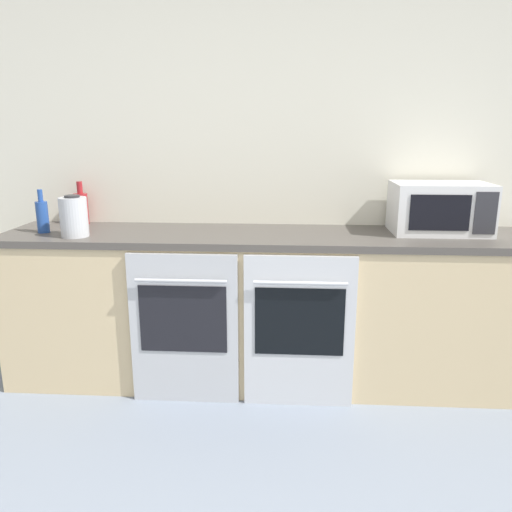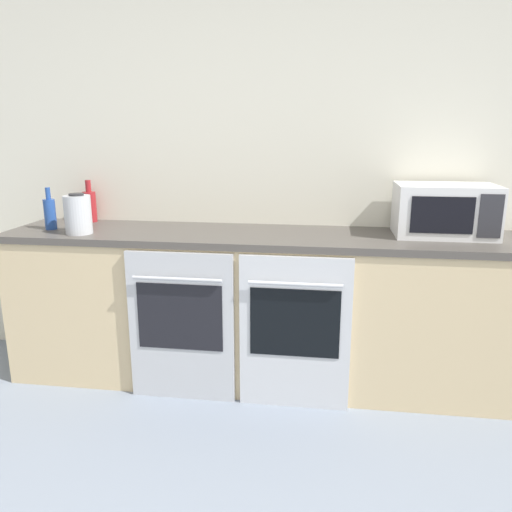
{
  "view_description": "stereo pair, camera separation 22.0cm",
  "coord_description": "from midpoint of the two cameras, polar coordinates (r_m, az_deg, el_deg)",
  "views": [
    {
      "loc": [
        0.12,
        -0.68,
        1.5
      ],
      "look_at": [
        -0.06,
        2.15,
        0.78
      ],
      "focal_mm": 35.0,
      "sensor_mm": 36.0,
      "label": 1
    },
    {
      "loc": [
        0.34,
        -0.66,
        1.5
      ],
      "look_at": [
        -0.06,
        2.15,
        0.78
      ],
      "focal_mm": 35.0,
      "sensor_mm": 36.0,
      "label": 2
    }
  ],
  "objects": [
    {
      "name": "microwave",
      "position": [
        3.03,
        18.33,
        5.21
      ],
      "size": [
        0.54,
        0.35,
        0.29
      ],
      "color": "silver",
      "rests_on": "counter_back"
    },
    {
      "name": "counter_back",
      "position": [
        3.01,
        -0.93,
        -5.93
      ],
      "size": [
        3.08,
        0.61,
        0.91
      ],
      "color": "#D1B789",
      "rests_on": "ground_plane"
    },
    {
      "name": "kettle",
      "position": [
        3.0,
        -22.11,
        4.16
      ],
      "size": [
        0.15,
        0.15,
        0.23
      ],
      "color": "#B7BABF",
      "rests_on": "counter_back"
    },
    {
      "name": "bottle_blue",
      "position": [
        3.19,
        -25.08,
        4.18
      ],
      "size": [
        0.07,
        0.07,
        0.25
      ],
      "color": "#234793",
      "rests_on": "counter_back"
    },
    {
      "name": "bottle_red",
      "position": [
        3.38,
        -21.13,
        5.18
      ],
      "size": [
        0.08,
        0.08,
        0.27
      ],
      "color": "maroon",
      "rests_on": "counter_back"
    },
    {
      "name": "oven_right",
      "position": [
        2.72,
        2.63,
        -8.64
      ],
      "size": [
        0.6,
        0.06,
        0.86
      ],
      "color": "silver",
      "rests_on": "ground_plane"
    },
    {
      "name": "wall_back",
      "position": [
        3.15,
        -0.52,
        10.68
      ],
      "size": [
        10.0,
        0.06,
        2.6
      ],
      "color": "silver",
      "rests_on": "ground_plane"
    },
    {
      "name": "oven_left",
      "position": [
        2.8,
        -10.5,
        -8.19
      ],
      "size": [
        0.6,
        0.06,
        0.86
      ],
      "color": "#B7BABF",
      "rests_on": "ground_plane"
    }
  ]
}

